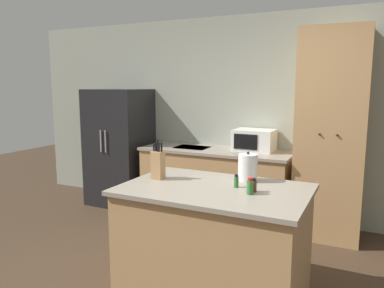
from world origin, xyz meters
TOP-DOWN VIEW (x-y plane):
  - wall_back at (0.00, 2.33)m, footprint 7.20×0.06m
  - refrigerator at (-1.97, 1.95)m, footprint 0.81×0.72m
  - back_counter at (-0.47, 1.97)m, footprint 1.94×0.70m
  - pantry_cabinet at (0.91, 2.00)m, footprint 0.72×0.63m
  - kitchen_island at (0.22, 0.27)m, footprint 1.46×0.96m
  - microwave at (0.00, 2.09)m, footprint 0.49×0.39m
  - knife_block at (-0.32, 0.31)m, footprint 0.10×0.09m
  - spice_bottle_tall_dark at (0.53, 0.27)m, footprint 0.06×0.06m
  - spice_bottle_short_red at (0.53, 0.21)m, footprint 0.05×0.05m
  - spice_bottle_amber_oil at (0.37, 0.34)m, footprint 0.04×0.04m
  - kettle at (0.39, 0.58)m, footprint 0.16×0.16m

SIDE VIEW (x-z plane):
  - back_counter at x=-0.47m, z-range 0.00..0.91m
  - kitchen_island at x=0.22m, z-range 0.00..0.92m
  - refrigerator at x=-1.97m, z-range 0.00..1.66m
  - spice_bottle_amber_oil at x=0.37m, z-range 0.91..1.02m
  - spice_bottle_tall_dark at x=0.53m, z-range 0.91..1.02m
  - spice_bottle_short_red at x=0.53m, z-range 0.91..1.04m
  - kettle at x=0.39m, z-range 0.91..1.16m
  - microwave at x=0.00m, z-range 0.91..1.17m
  - knife_block at x=-0.32m, z-range 0.87..1.22m
  - pantry_cabinet at x=0.91m, z-range 0.00..2.32m
  - wall_back at x=0.00m, z-range 0.00..2.60m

